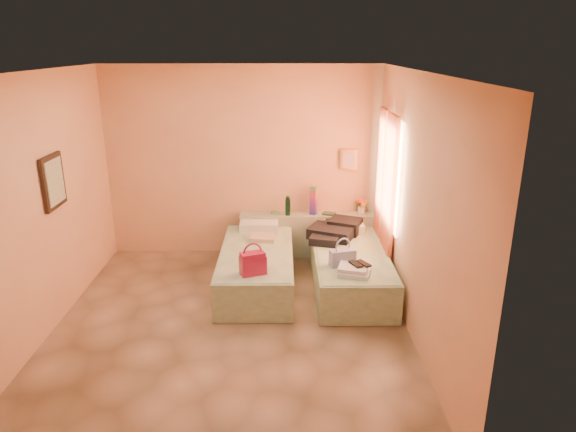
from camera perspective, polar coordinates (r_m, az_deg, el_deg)
name	(u,v)px	position (r m, az deg, el deg)	size (l,w,h in m)	color
ground	(231,326)	(6.02, -6.32, -12.04)	(4.50, 4.50, 0.00)	tan
room_walls	(249,162)	(5.87, -4.39, 6.05)	(4.02, 4.51, 2.81)	#E6B07B
headboard_ledge	(309,234)	(7.76, 2.31, -2.05)	(2.05, 0.30, 0.65)	gray
bed_left	(257,268)	(6.82, -3.48, -5.76)	(0.90, 2.00, 0.50)	#AFC8A1
bed_right	(350,269)	(6.80, 6.90, -5.92)	(0.90, 2.00, 0.50)	#AFC8A1
water_bottle	(288,206)	(7.56, -0.03, 1.11)	(0.08, 0.08, 0.28)	#13341F
rainbow_box	(314,200)	(7.59, 2.86, 1.76)	(0.10, 0.10, 0.43)	#AA143C
small_dish	(275,213)	(7.66, -1.48, 0.39)	(0.12, 0.12, 0.03)	#529662
green_book	(329,214)	(7.63, 4.57, 0.25)	(0.17, 0.13, 0.03)	#2A4E36
flower_vase	(362,204)	(7.75, 8.20, 1.28)	(0.20, 0.20, 0.26)	silver
magenta_handbag	(253,263)	(6.00, -3.93, -5.22)	(0.29, 0.17, 0.28)	#AA143C
khaki_garment	(263,238)	(7.06, -2.82, -2.43)	(0.34, 0.27, 0.06)	tan
clothes_pile	(335,231)	(7.14, 5.27, -1.66)	(0.64, 0.64, 0.19)	black
blue_handbag	(342,257)	(6.27, 6.07, -4.60)	(0.31, 0.13, 0.20)	#3E4B96
towel_stack	(355,271)	(6.06, 7.44, -6.03)	(0.35, 0.30, 0.10)	silver
sandal_pair	(360,264)	(6.08, 7.97, -5.31)	(0.16, 0.21, 0.02)	black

